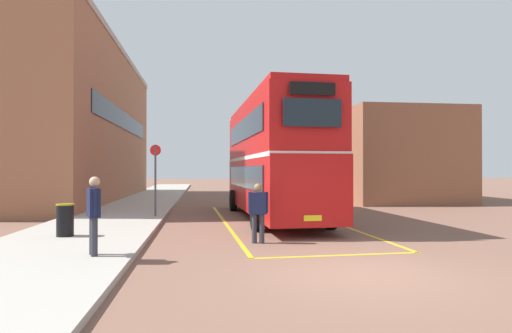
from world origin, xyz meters
name	(u,v)px	position (x,y,z in m)	size (l,w,h in m)	color
ground_plane	(259,207)	(0.00, 14.40, 0.00)	(135.60, 135.60, 0.00)	brown
sidewalk_left	(141,203)	(-6.50, 16.80, 0.07)	(4.00, 57.60, 0.14)	#A39E93
brick_building_left	(78,125)	(-11.01, 20.58, 4.91)	(5.95, 22.06, 9.80)	#9E6647
depot_building_right	(363,159)	(8.94, 22.27, 2.81)	(6.96, 17.32, 5.63)	brown
double_decker_bus	(273,157)	(-0.15, 9.11, 2.51)	(3.09, 10.93, 4.75)	black
single_deck_bus	(286,174)	(3.73, 25.46, 1.64)	(3.13, 8.25, 3.02)	black
pedestrian_boarding	(258,209)	(-1.51, 3.48, 0.93)	(0.53, 0.35, 1.62)	#2D2D38
pedestrian_waiting_near	(94,210)	(-5.35, 1.68, 1.13)	(0.39, 0.54, 1.71)	#2D2D38
litter_bin	(65,220)	(-6.81, 4.49, 0.59)	(0.48, 0.48, 0.90)	black
bus_stop_sign	(155,173)	(-4.88, 9.38, 1.85)	(0.44, 0.11, 2.85)	#4C4C51
bay_marking_yellow	(283,225)	(-0.11, 7.13, 0.00)	(4.65, 13.00, 0.01)	gold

